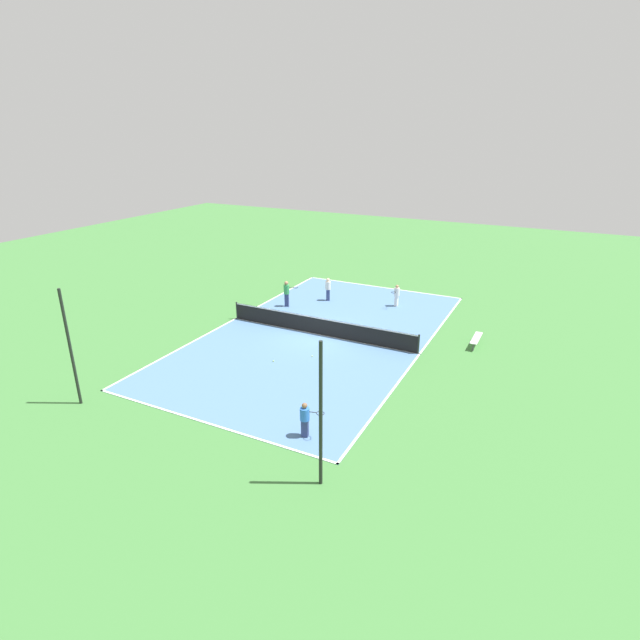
{
  "coord_description": "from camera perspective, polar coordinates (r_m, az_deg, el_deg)",
  "views": [
    {
      "loc": [
        -11.62,
        23.1,
        10.82
      ],
      "look_at": [
        0.0,
        0.0,
        0.9
      ],
      "focal_mm": 28.0,
      "sensor_mm": 36.0,
      "label": 1
    }
  ],
  "objects": [
    {
      "name": "ground_plane",
      "position": [
        28.04,
        -0.0,
        -1.72
      ],
      "size": [
        80.0,
        80.0,
        0.0
      ],
      "primitive_type": "plane",
      "color": "#3D7538"
    },
    {
      "name": "court_surface",
      "position": [
        28.03,
        -0.0,
        -1.7
      ],
      "size": [
        11.58,
        20.21,
        0.02
      ],
      "color": "#4C729E",
      "rests_on": "ground_plane"
    },
    {
      "name": "tennis_net",
      "position": [
        27.83,
        -0.0,
        -0.66
      ],
      "size": [
        11.38,
        0.1,
        1.05
      ],
      "color": "black",
      "rests_on": "court_surface"
    },
    {
      "name": "bench",
      "position": [
        27.82,
        17.43,
        -2.05
      ],
      "size": [
        0.36,
        1.78,
        0.45
      ],
      "rotation": [
        0.0,
        0.0,
        1.57
      ],
      "color": "silver",
      "rests_on": "ground_plane"
    },
    {
      "name": "player_near_white",
      "position": [
        32.67,
        8.75,
        2.93
      ],
      "size": [
        0.38,
        0.95,
        1.43
      ],
      "rotation": [
        0.0,
        0.0,
        1.52
      ],
      "color": "white",
      "rests_on": "court_surface"
    },
    {
      "name": "player_near_blue",
      "position": [
        18.83,
        -1.72,
        -11.1
      ],
      "size": [
        0.98,
        0.52,
        1.42
      ],
      "rotation": [
        0.0,
        0.0,
        3.35
      ],
      "color": "navy",
      "rests_on": "court_surface"
    },
    {
      "name": "player_far_white",
      "position": [
        33.39,
        0.92,
        3.69
      ],
      "size": [
        0.5,
        0.5,
        1.55
      ],
      "rotation": [
        0.0,
        0.0,
        5.33
      ],
      "color": "navy",
      "rests_on": "court_surface"
    },
    {
      "name": "player_far_green",
      "position": [
        32.29,
        -3.83,
        3.22
      ],
      "size": [
        0.99,
        0.6,
        1.69
      ],
      "rotation": [
        0.0,
        0.0,
        3.45
      ],
      "color": "navy",
      "rests_on": "court_surface"
    },
    {
      "name": "tennis_ball_left_sideline",
      "position": [
        24.94,
        -5.36,
        -4.68
      ],
      "size": [
        0.07,
        0.07,
        0.07
      ],
      "primitive_type": "sphere",
      "color": "#CCE033",
      "rests_on": "court_surface"
    },
    {
      "name": "tennis_ball_right_alley",
      "position": [
        27.39,
        3.49,
        -2.2
      ],
      "size": [
        0.07,
        0.07,
        0.07
      ],
      "primitive_type": "sphere",
      "color": "#CCE033",
      "rests_on": "court_surface"
    },
    {
      "name": "tennis_ball_near_net",
      "position": [
        25.34,
        -0.91,
        -4.15
      ],
      "size": [
        0.07,
        0.07,
        0.07
      ],
      "primitive_type": "sphere",
      "color": "#CCE033",
      "rests_on": "court_surface"
    },
    {
      "name": "fence_post_back_left",
      "position": [
        15.67,
        0.08,
        -10.94
      ],
      "size": [
        0.12,
        0.12,
        5.07
      ],
      "color": "black",
      "rests_on": "ground_plane"
    },
    {
      "name": "fence_post_back_right",
      "position": [
        22.56,
        -26.64,
        -2.92
      ],
      "size": [
        0.12,
        0.12,
        5.07
      ],
      "color": "black",
      "rests_on": "ground_plane"
    }
  ]
}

